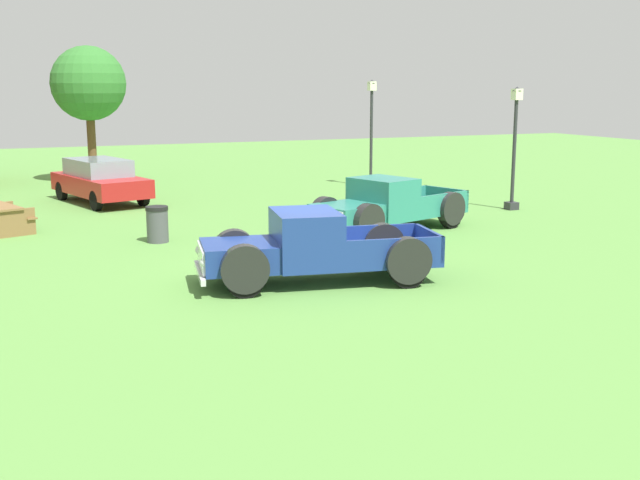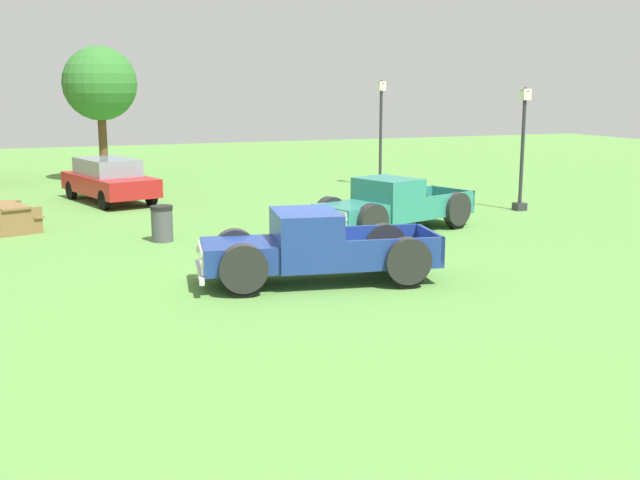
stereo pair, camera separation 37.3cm
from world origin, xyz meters
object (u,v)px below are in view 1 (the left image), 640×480
pickup_truck_foreground (303,249)px  pickup_truck_behind_left (381,207)px  lamp_post_near (371,131)px  trash_can (157,224)px  sedan_distant_a (100,180)px  lamp_post_far (514,146)px  oak_tree_east (88,84)px

pickup_truck_foreground → pickup_truck_behind_left: pickup_truck_behind_left is taller
lamp_post_near → trash_can: 13.40m
pickup_truck_behind_left → sedan_distant_a: size_ratio=1.08×
pickup_truck_foreground → sedan_distant_a: 13.55m
sedan_distant_a → lamp_post_near: lamp_post_near is taller
sedan_distant_a → lamp_post_far: lamp_post_far is taller
lamp_post_near → lamp_post_far: lamp_post_near is taller
lamp_post_near → sedan_distant_a: bearing=-177.9°
lamp_post_near → trash_can: bearing=-141.8°
pickup_truck_foreground → trash_can: (-1.89, 5.53, -0.24)m
lamp_post_near → trash_can: size_ratio=4.52×
pickup_truck_foreground → lamp_post_far: (10.07, 6.40, 1.39)m
pickup_truck_foreground → lamp_post_far: bearing=32.5°
sedan_distant_a → oak_tree_east: bearing=85.0°
lamp_post_far → oak_tree_east: bearing=131.2°
sedan_distant_a → trash_can: 7.84m
pickup_truck_foreground → trash_can: size_ratio=5.47×
pickup_truck_behind_left → lamp_post_near: lamp_post_near is taller
lamp_post_far → pickup_truck_behind_left: bearing=-161.5°
lamp_post_far → trash_can: size_ratio=4.24×
pickup_truck_foreground → pickup_truck_behind_left: bearing=46.9°
sedan_distant_a → trash_can: sedan_distant_a is taller
trash_can → pickup_truck_behind_left: bearing=-10.5°
lamp_post_near → pickup_truck_behind_left: bearing=-115.3°
lamp_post_far → oak_tree_east: 18.01m
pickup_truck_foreground → pickup_truck_behind_left: (4.14, 4.42, 0.01)m
trash_can → oak_tree_east: (0.17, 14.34, 3.64)m
lamp_post_near → lamp_post_far: (1.52, -7.35, -0.14)m
pickup_truck_behind_left → trash_can: size_ratio=5.59×
lamp_post_far → trash_can: lamp_post_far is taller
trash_can → sedan_distant_a: bearing=93.0°
pickup_truck_behind_left → lamp_post_far: (5.93, 1.98, 1.38)m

